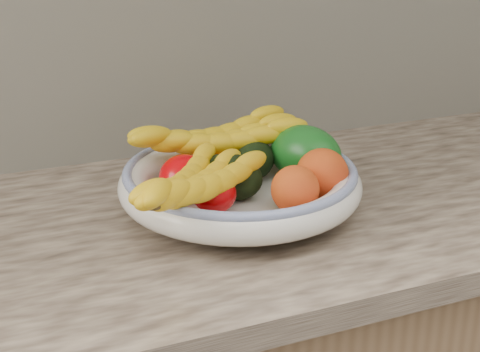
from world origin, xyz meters
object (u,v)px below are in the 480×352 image
Objects in this scene: fruit_bowl at (240,183)px; banana_bunch_back at (216,143)px; green_mango at (305,154)px; banana_bunch_front at (194,189)px.

fruit_bowl is 0.10m from banana_bunch_back.
green_mango reaches higher than banana_bunch_back.
banana_bunch_back is at bearing 18.05° from banana_bunch_front.
banana_bunch_back is at bearing 93.61° from fruit_bowl.
banana_bunch_back is at bearing 123.09° from green_mango.
banana_bunch_back is (-0.01, 0.09, 0.04)m from fruit_bowl.
green_mango is 0.42× the size of banana_bunch_back.
fruit_bowl is 2.89× the size of green_mango.
fruit_bowl is at bearing -87.09° from banana_bunch_back.
green_mango is 0.24m from banana_bunch_front.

